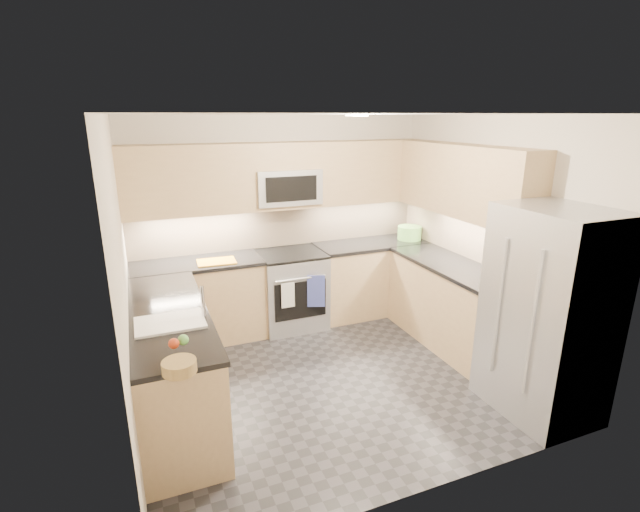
{
  "coord_description": "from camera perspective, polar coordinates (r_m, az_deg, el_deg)",
  "views": [
    {
      "loc": [
        -1.66,
        -3.73,
        2.49
      ],
      "look_at": [
        0.0,
        0.35,
        1.15
      ],
      "focal_mm": 26.0,
      "sensor_mm": 36.0,
      "label": 1
    }
  ],
  "objects": [
    {
      "name": "fruit_apple",
      "position": [
        3.24,
        -17.55,
        -10.24
      ],
      "size": [
        0.07,
        0.07,
        0.07
      ],
      "primitive_type": "sphere",
      "color": "#A63013",
      "rests_on": "fruit_basket"
    },
    {
      "name": "range_cooktop",
      "position": [
        5.5,
        -3.62,
        0.25
      ],
      "size": [
        0.76,
        0.65,
        0.03
      ],
      "primitive_type": "cube",
      "color": "black",
      "rests_on": "gas_range"
    },
    {
      "name": "wall_left",
      "position": [
        3.93,
        -23.02,
        -2.85
      ],
      "size": [
        0.02,
        3.2,
        2.5
      ],
      "primitive_type": "cube",
      "color": "beige",
      "rests_on": "floor"
    },
    {
      "name": "wall_right",
      "position": [
        5.23,
        20.13,
        2.17
      ],
      "size": [
        0.02,
        3.2,
        2.5
      ],
      "primitive_type": "cube",
      "color": "beige",
      "rests_on": "floor"
    },
    {
      "name": "sink_basin",
      "position": [
        3.84,
        -17.88,
        -8.75
      ],
      "size": [
        0.52,
        0.38,
        0.16
      ],
      "primitive_type": "cube",
      "color": "white",
      "rests_on": "base_cab_peninsula"
    },
    {
      "name": "dish_towel_check",
      "position": [
        5.24,
        -3.97,
        -4.84
      ],
      "size": [
        0.15,
        0.01,
        0.29
      ],
      "primitive_type": "cube",
      "rotation": [
        0.0,
        0.0,
        0.01
      ],
      "color": "white",
      "rests_on": "oven_handle"
    },
    {
      "name": "microwave",
      "position": [
        5.45,
        -4.2,
        8.54
      ],
      "size": [
        0.76,
        0.4,
        0.4
      ],
      "primitive_type": "cube",
      "color": "#A4A7AC",
      "rests_on": "upper_cab_back"
    },
    {
      "name": "base_cab_back_right",
      "position": [
        6.08,
        6.17,
        -2.78
      ],
      "size": [
        1.42,
        0.6,
        0.9
      ],
      "primitive_type": "cube",
      "color": "tan",
      "rests_on": "floor"
    },
    {
      "name": "base_cab_right",
      "position": [
        5.4,
        15.83,
        -5.95
      ],
      "size": [
        0.6,
        1.7,
        0.9
      ],
      "primitive_type": "cube",
      "color": "tan",
      "rests_on": "floor"
    },
    {
      "name": "floor",
      "position": [
        4.78,
        1.63,
        -14.47
      ],
      "size": [
        3.6,
        3.2,
        0.0
      ],
      "primitive_type": "cube",
      "color": "black",
      "rests_on": "ground"
    },
    {
      "name": "upper_cab_back",
      "position": [
        5.45,
        -4.31,
        9.88
      ],
      "size": [
        3.6,
        0.35,
        0.75
      ],
      "primitive_type": "cube",
      "color": "tan",
      "rests_on": "wall_back"
    },
    {
      "name": "fridge_handle_right",
      "position": [
        4.18,
        21.11,
        -5.89
      ],
      "size": [
        0.02,
        0.02,
        1.2
      ],
      "primitive_type": "cylinder",
      "color": "#B2B5BA",
      "rests_on": "refrigerator"
    },
    {
      "name": "countertop_peninsula",
      "position": [
        4.05,
        -18.24,
        -6.78
      ],
      "size": [
        0.63,
        2.0,
        0.04
      ],
      "primitive_type": "cube",
      "color": "black",
      "rests_on": "base_cab_peninsula"
    },
    {
      "name": "wall_front",
      "position": [
        2.97,
        14.45,
        -8.33
      ],
      "size": [
        3.6,
        0.02,
        2.5
      ],
      "primitive_type": "cube",
      "color": "beige",
      "rests_on": "floor"
    },
    {
      "name": "faucet",
      "position": [
        3.78,
        -14.22,
        -5.53
      ],
      "size": [
        0.03,
        0.03,
        0.28
      ],
      "primitive_type": "cylinder",
      "color": "silver",
      "rests_on": "countertop_peninsula"
    },
    {
      "name": "upper_cab_right",
      "position": [
        5.22,
        17.3,
        8.85
      ],
      "size": [
        0.35,
        1.95,
        0.75
      ],
      "primitive_type": "cube",
      "color": "tan",
      "rests_on": "wall_right"
    },
    {
      "name": "oven_door_glass",
      "position": [
        5.36,
        -2.4,
        -5.45
      ],
      "size": [
        0.62,
        0.02,
        0.45
      ],
      "primitive_type": "cube",
      "color": "black",
      "rests_on": "gas_range"
    },
    {
      "name": "gas_range",
      "position": [
        5.65,
        -3.54,
        -4.22
      ],
      "size": [
        0.76,
        0.65,
        0.91
      ],
      "primitive_type": "cube",
      "color": "#A7A9AF",
      "rests_on": "floor"
    },
    {
      "name": "microwave_door",
      "position": [
        5.26,
        -3.5,
        8.25
      ],
      "size": [
        0.6,
        0.01,
        0.28
      ],
      "primitive_type": "cube",
      "color": "black",
      "rests_on": "microwave"
    },
    {
      "name": "backsplash_back",
      "position": [
        5.72,
        -4.7,
        3.79
      ],
      "size": [
        3.6,
        0.01,
        0.51
      ],
      "primitive_type": "cube",
      "color": "tan",
      "rests_on": "wall_back"
    },
    {
      "name": "ceiling",
      "position": [
        4.08,
        1.93,
        17.06
      ],
      "size": [
        3.6,
        3.2,
        0.02
      ],
      "primitive_type": "cube",
      "color": "beige",
      "rests_on": "wall_back"
    },
    {
      "name": "oven_handle",
      "position": [
        5.25,
        -2.36,
        -2.8
      ],
      "size": [
        0.6,
        0.02,
        0.02
      ],
      "primitive_type": "cylinder",
      "rotation": [
        0.0,
        1.57,
        0.0
      ],
      "color": "#B2B5BA",
      "rests_on": "gas_range"
    },
    {
      "name": "refrigerator",
      "position": [
        4.34,
        26.26,
        -6.42
      ],
      "size": [
        0.7,
        0.9,
        1.8
      ],
      "primitive_type": "cube",
      "color": "#A5A7AD",
      "rests_on": "floor"
    },
    {
      "name": "utensil_bowl",
      "position": [
        6.14,
        10.95,
        2.82
      ],
      "size": [
        0.36,
        0.36,
        0.17
      ],
      "primitive_type": "cylinder",
      "rotation": [
        0.0,
        0.0,
        0.21
      ],
      "color": "#67B24C",
      "rests_on": "countertop_back_right"
    },
    {
      "name": "countertop_back_left",
      "position": [
        5.3,
        -14.95,
        -0.9
      ],
      "size": [
        1.42,
        0.63,
        0.04
      ],
      "primitive_type": "cube",
      "color": "black",
      "rests_on": "base_cab_back_left"
    },
    {
      "name": "fruit_pear",
      "position": [
        3.27,
        -16.48,
        -9.87
      ],
      "size": [
        0.07,
        0.07,
        0.07
      ],
      "primitive_type": "sphere",
      "color": "#56A546",
      "rests_on": "fruit_basket"
    },
    {
      "name": "fruit_basket",
      "position": [
        3.11,
        -16.93,
        -12.89
      ],
      "size": [
        0.22,
        0.22,
        0.08
      ],
      "primitive_type": "cylinder",
      "rotation": [
        0.0,
        0.0,
        0.04
      ],
      "color": "#A0834B",
      "rests_on": "countertop_peninsula"
    },
    {
      "name": "wall_back",
      "position": [
        5.72,
        -4.73,
        4.34
      ],
      "size": [
        3.6,
        0.02,
        2.5
      ],
      "primitive_type": "cube",
      "color": "beige",
      "rests_on": "floor"
    },
    {
      "name": "base_cab_peninsula",
      "position": [
        4.25,
        -17.65,
        -12.6
      ],
      "size": [
        0.6,
        2.0,
        0.9
      ],
      "primitive_type": "cube",
      "color": "tan",
      "rests_on": "floor"
    },
    {
      "name": "countertop_right",
      "position": [
        5.24,
        16.24,
        -1.2
      ],
      "size": [
        0.63,
        1.7,
        0.04
      ],
      "primitive_type": "cube",
      "color": "black",
      "rests_on": "base_cab_right"
    },
    {
      "name": "countertop_back_right",
      "position": [
        5.94,
        6.31,
        1.5
      ],
      "size": [
        1.42,
        0.63,
        0.04
      ],
      "primitive_type": "cube",
      "color": "black",
      "rests_on": "base_cab_back_right"
    },
    {
      "name": "dish_towel_blue",
      "position": [
        5.35,
        -0.49,
        -4.35
      ],
      "size": [
        0.2,
        0.08,
        0.38
      ],
      "primitive_type": "cube",
      "rotation": [
        0.0,
        0.0,
        -0.34
      ],
      "color": "#333E8D",
      "rests_on": "oven_handle"
    },
    {
      "name": "base_cab_back_left",
      "position": [
        5.46,
        -14.58,
        -5.6
      ],
      "size": [
        1.42,
        0.6,
        0.9
      ],
      "primitive_type": "cube",
      "color": "tan",
      "rests_on": "floor"
    },
    {
      "name": "cutting_board",
      "position": [
        5.23,
        -12.63,
        -0.68
      ],
      "size": [
        0.43,
        0.31,
        0.01
      ],
      "primitive_type": "cube",
      "rotation": [
        0.0,
        0.0,
        -0.06
      ],
      "color": "#BF7F12",
      "rests_on": "countertop_back_left"
    },
    {
      "name": "backsplash_right",
      "position": [
        5.57,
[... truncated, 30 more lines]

